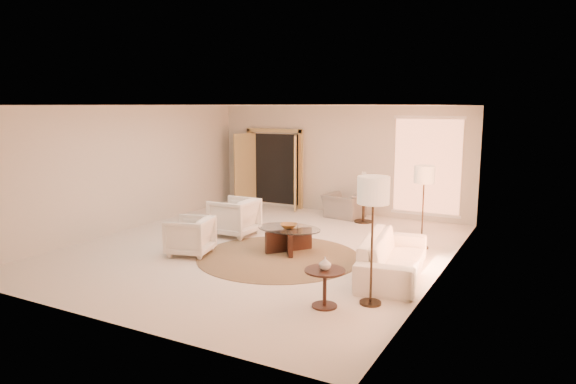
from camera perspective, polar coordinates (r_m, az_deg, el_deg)
The scene contains 18 objects.
room at distance 10.00m, azimuth -3.11°, elevation 1.53°, with size 7.04×8.04×2.83m.
windows_right at distance 8.84m, azimuth 16.74°, elevation -0.23°, with size 0.10×6.40×2.40m, color #FF9766, non-canonical shape.
window_back_corner at distance 12.81m, azimuth 15.18°, elevation 2.76°, with size 1.70×0.10×2.40m, color #FF9766, non-canonical shape.
curtains_right at distance 9.73m, azimuth 17.51°, elevation 0.29°, with size 0.06×5.20×2.60m, color #C0B38C, non-canonical shape.
french_doors at distance 14.26m, azimuth -1.66°, elevation 2.60°, with size 1.95×0.66×2.16m.
area_rug at distance 9.65m, azimuth -1.04°, elevation -7.22°, with size 3.05×3.05×0.01m, color #422F1D.
sofa at distance 8.73m, azimuth 11.63°, elevation -6.99°, with size 2.29×0.90×0.67m, color white.
armchair_left at distance 11.19m, azimuth -5.99°, elevation -2.57°, with size 0.87×0.82×0.90m, color white.
armchair_right at distance 9.90m, azimuth -10.85°, elevation -4.62°, with size 0.77×0.72×0.79m, color white.
accent_chair at distance 12.99m, azimuth 6.24°, elevation -1.11°, with size 0.92×0.60×0.80m, color gray.
coffee_table at distance 9.93m, azimuth 0.08°, elevation -4.99°, with size 1.34×1.34×0.47m.
end_table at distance 7.28m, azimuth 4.10°, elevation -9.88°, with size 0.58×0.58×0.54m.
side_table at distance 12.53m, azimuth 8.39°, elevation -1.56°, with size 0.57×0.57×0.66m.
floor_lamp_near at distance 10.30m, azimuth 14.90°, elevation 1.48°, with size 0.40×0.40×1.65m.
floor_lamp_far at distance 7.16m, azimuth 9.46°, elevation -0.46°, with size 0.45×0.45×1.84m.
bowl at distance 9.88m, azimuth 0.08°, elevation -3.79°, with size 0.33×0.33×0.08m, color brown.
end_vase at distance 7.20m, azimuth 4.13°, elevation -7.93°, with size 0.17×0.17×0.18m, color silver.
side_vase at distance 12.47m, azimuth 8.43°, elevation 0.10°, with size 0.22×0.22×0.23m, color silver.
Camera 1 is at (5.15, -8.46, 2.79)m, focal length 32.00 mm.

